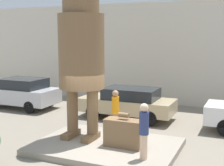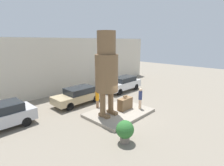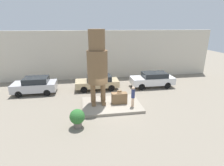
{
  "view_description": "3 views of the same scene",
  "coord_description": "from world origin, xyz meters",
  "px_view_note": "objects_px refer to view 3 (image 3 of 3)",
  "views": [
    {
      "loc": [
        4.24,
        -9.15,
        3.73
      ],
      "look_at": [
        0.14,
        0.17,
        2.26
      ],
      "focal_mm": 50.0,
      "sensor_mm": 36.0,
      "label": 1
    },
    {
      "loc": [
        -9.3,
        -8.14,
        5.42
      ],
      "look_at": [
        -0.52,
        0.25,
        2.48
      ],
      "focal_mm": 28.0,
      "sensor_mm": 36.0,
      "label": 2
    },
    {
      "loc": [
        -2.02,
        -12.87,
        6.4
      ],
      "look_at": [
        0.07,
        0.11,
        1.95
      ],
      "focal_mm": 28.0,
      "sensor_mm": 36.0,
      "label": 3
    }
  ],
  "objects_px": {
    "parked_car_white": "(153,79)",
    "planter_pot": "(77,117)",
    "tourist": "(133,96)",
    "statue_figure": "(97,62)",
    "giant_suitcase": "(119,98)",
    "worker_hivis": "(103,88)",
    "parked_car_silver": "(35,85)",
    "parked_car_tan": "(98,82)"
  },
  "relations": [
    {
      "from": "giant_suitcase",
      "to": "parked_car_silver",
      "type": "height_order",
      "value": "parked_car_silver"
    },
    {
      "from": "tourist",
      "to": "parked_car_tan",
      "type": "bearing_deg",
      "value": 115.66
    },
    {
      "from": "giant_suitcase",
      "to": "statue_figure",
      "type": "bearing_deg",
      "value": 170.15
    },
    {
      "from": "parked_car_white",
      "to": "planter_pot",
      "type": "relative_size",
      "value": 3.58
    },
    {
      "from": "giant_suitcase",
      "to": "planter_pot",
      "type": "distance_m",
      "value": 4.27
    },
    {
      "from": "parked_car_silver",
      "to": "parked_car_white",
      "type": "relative_size",
      "value": 0.88
    },
    {
      "from": "giant_suitcase",
      "to": "worker_hivis",
      "type": "xyz_separation_m",
      "value": [
        -1.13,
        1.96,
        0.26
      ]
    },
    {
      "from": "tourist",
      "to": "parked_car_silver",
      "type": "xyz_separation_m",
      "value": [
        -8.39,
        4.72,
        -0.28
      ]
    },
    {
      "from": "tourist",
      "to": "planter_pot",
      "type": "bearing_deg",
      "value": -155.16
    },
    {
      "from": "giant_suitcase",
      "to": "parked_car_white",
      "type": "xyz_separation_m",
      "value": [
        4.41,
        3.94,
        0.17
      ]
    },
    {
      "from": "giant_suitcase",
      "to": "tourist",
      "type": "bearing_deg",
      "value": -39.4
    },
    {
      "from": "giant_suitcase",
      "to": "tourist",
      "type": "distance_m",
      "value": 1.28
    },
    {
      "from": "giant_suitcase",
      "to": "parked_car_silver",
      "type": "relative_size",
      "value": 0.31
    },
    {
      "from": "parked_car_silver",
      "to": "tourist",
      "type": "bearing_deg",
      "value": 150.62
    },
    {
      "from": "statue_figure",
      "to": "parked_car_tan",
      "type": "bearing_deg",
      "value": 86.01
    },
    {
      "from": "parked_car_tan",
      "to": "parked_car_white",
      "type": "bearing_deg",
      "value": 178.03
    },
    {
      "from": "parked_car_tan",
      "to": "planter_pot",
      "type": "height_order",
      "value": "parked_car_tan"
    },
    {
      "from": "parked_car_tan",
      "to": "parked_car_white",
      "type": "xyz_separation_m",
      "value": [
        5.84,
        -0.2,
        0.06
      ]
    },
    {
      "from": "statue_figure",
      "to": "parked_car_silver",
      "type": "relative_size",
      "value": 1.46
    },
    {
      "from": "parked_car_silver",
      "to": "statue_figure",
      "type": "bearing_deg",
      "value": 147.54
    },
    {
      "from": "giant_suitcase",
      "to": "parked_car_white",
      "type": "relative_size",
      "value": 0.27
    },
    {
      "from": "statue_figure",
      "to": "parked_car_tan",
      "type": "height_order",
      "value": "statue_figure"
    },
    {
      "from": "statue_figure",
      "to": "parked_car_silver",
      "type": "height_order",
      "value": "statue_figure"
    },
    {
      "from": "statue_figure",
      "to": "parked_car_white",
      "type": "height_order",
      "value": "statue_figure"
    },
    {
      "from": "tourist",
      "to": "parked_car_tan",
      "type": "distance_m",
      "value": 5.45
    },
    {
      "from": "statue_figure",
      "to": "tourist",
      "type": "height_order",
      "value": "statue_figure"
    },
    {
      "from": "parked_car_silver",
      "to": "worker_hivis",
      "type": "distance_m",
      "value": 6.64
    },
    {
      "from": "parked_car_silver",
      "to": "giant_suitcase",
      "type": "bearing_deg",
      "value": 152.03
    },
    {
      "from": "parked_car_silver",
      "to": "parked_car_tan",
      "type": "bearing_deg",
      "value": -178.33
    },
    {
      "from": "planter_pot",
      "to": "worker_hivis",
      "type": "xyz_separation_m",
      "value": [
        2.17,
        4.67,
        0.21
      ]
    },
    {
      "from": "statue_figure",
      "to": "planter_pot",
      "type": "relative_size",
      "value": 4.62
    },
    {
      "from": "parked_car_tan",
      "to": "parked_car_white",
      "type": "height_order",
      "value": "parked_car_white"
    },
    {
      "from": "giant_suitcase",
      "to": "parked_car_tan",
      "type": "height_order",
      "value": "parked_car_tan"
    },
    {
      "from": "giant_suitcase",
      "to": "worker_hivis",
      "type": "height_order",
      "value": "worker_hivis"
    },
    {
      "from": "parked_car_white",
      "to": "worker_hivis",
      "type": "relative_size",
      "value": 2.67
    },
    {
      "from": "giant_suitcase",
      "to": "planter_pot",
      "type": "relative_size",
      "value": 0.98
    },
    {
      "from": "parked_car_tan",
      "to": "worker_hivis",
      "type": "xyz_separation_m",
      "value": [
        0.3,
        -2.18,
        0.15
      ]
    },
    {
      "from": "giant_suitcase",
      "to": "parked_car_white",
      "type": "bearing_deg",
      "value": 41.75
    },
    {
      "from": "statue_figure",
      "to": "tourist",
      "type": "xyz_separation_m",
      "value": [
        2.62,
        -1.06,
        -2.51
      ]
    },
    {
      "from": "tourist",
      "to": "worker_hivis",
      "type": "relative_size",
      "value": 0.98
    },
    {
      "from": "parked_car_white",
      "to": "giant_suitcase",
      "type": "bearing_deg",
      "value": 41.75
    },
    {
      "from": "giant_suitcase",
      "to": "tourist",
      "type": "height_order",
      "value": "tourist"
    }
  ]
}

